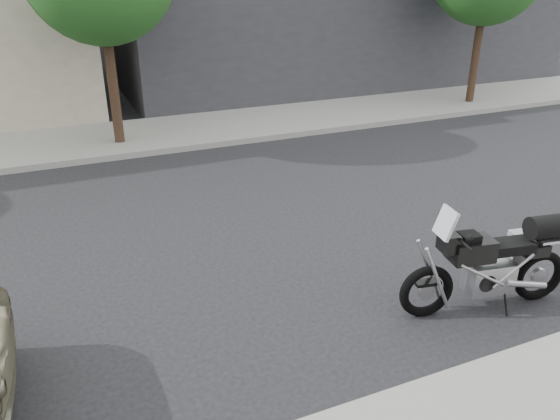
{
  "coord_description": "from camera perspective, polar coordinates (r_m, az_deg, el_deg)",
  "views": [
    {
      "loc": [
        3.52,
        7.61,
        4.21
      ],
      "look_at": [
        0.63,
        0.91,
        0.9
      ],
      "focal_mm": 35.0,
      "sensor_mm": 36.0,
      "label": 1
    }
  ],
  "objects": [
    {
      "name": "ground",
      "position": [
        9.38,
        1.34,
        -2.27
      ],
      "size": [
        120.0,
        120.0,
        0.0
      ],
      "primitive_type": "plane",
      "color": "black",
      "rests_on": "ground"
    },
    {
      "name": "far_sidewalk",
      "position": [
        15.12,
        -9.06,
        8.23
      ],
      "size": [
        44.0,
        3.0,
        0.15
      ],
      "primitive_type": "cube",
      "color": "gray",
      "rests_on": "ground"
    },
    {
      "name": "motorcycle",
      "position": [
        7.69,
        21.73,
        -5.05
      ],
      "size": [
        2.38,
        0.83,
        1.52
      ],
      "rotation": [
        0.0,
        0.0,
        -0.17
      ],
      "color": "black",
      "rests_on": "ground"
    }
  ]
}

